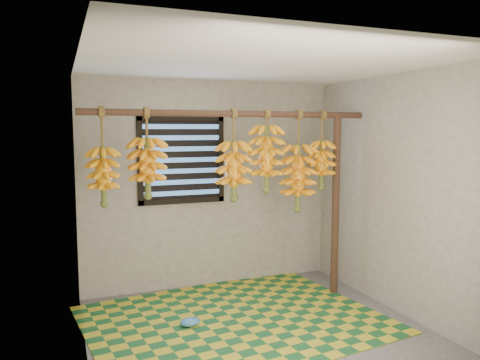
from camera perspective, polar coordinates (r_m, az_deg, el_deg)
name	(u,v)px	position (r m, az deg, el deg)	size (l,w,h in m)	color
floor	(262,335)	(4.45, 2.70, -18.35)	(3.00, 3.00, 0.01)	#474747
ceiling	(263,63)	(4.09, 2.88, 14.06)	(3.00, 3.00, 0.01)	silver
wall_back	(211,185)	(5.50, -3.61, -0.56)	(3.00, 0.01, 2.40)	slate
wall_left	(82,214)	(3.76, -18.71, -4.00)	(0.01, 3.00, 2.40)	slate
wall_right	(401,195)	(4.91, 19.06, -1.70)	(0.01, 3.00, 2.40)	slate
window	(182,160)	(5.35, -7.12, 2.44)	(1.00, 0.04, 1.00)	black
hanging_pole	(235,114)	(4.70, -0.67, 8.08)	(0.06, 0.06, 3.00)	#483022
support_post	(336,206)	(5.31, 11.57, -3.09)	(0.08, 0.08, 2.00)	#483022
woven_mat	(234,320)	(4.74, -0.68, -16.64)	(2.72, 2.18, 0.01)	#175126
plastic_bag	(190,322)	(4.60, -6.12, -16.84)	(0.19, 0.14, 0.08)	#327BBA
banana_bunch_a	(103,176)	(4.44, -16.31, 0.44)	(0.28, 0.28, 0.91)	brown
banana_bunch_b	(148,168)	(4.48, -11.20, 1.48)	(0.35, 0.35, 0.85)	brown
banana_bunch_c	(234,171)	(4.72, -0.78, 1.12)	(0.33, 0.33, 0.92)	brown
banana_bunch_d	(266,159)	(4.85, 3.22, 2.62)	(0.36, 0.36, 0.85)	brown
banana_bunch_e	(298,178)	(5.03, 7.07, 0.29)	(0.37, 0.37, 1.08)	brown
banana_bunch_f	(321,165)	(5.16, 9.89, 1.87)	(0.28, 0.28, 0.85)	brown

